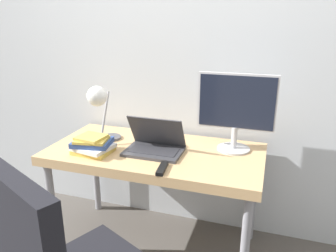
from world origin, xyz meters
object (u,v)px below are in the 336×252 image
object	(u,v)px
monitor	(236,108)
desk_lamp	(99,102)
book_stack	(93,145)
laptop	(155,145)

from	to	relation	value
monitor	desk_lamp	bearing A→B (deg)	-166.81
desk_lamp	book_stack	size ratio (longest dim) A/B	1.52
monitor	desk_lamp	xyz separation A→B (m)	(-0.83, -0.20, 0.02)
monitor	book_stack	bearing A→B (deg)	-158.52
desk_lamp	book_stack	xyz separation A→B (m)	(0.01, -0.13, -0.24)
desk_lamp	monitor	bearing A→B (deg)	13.19
desk_lamp	book_stack	bearing A→B (deg)	-86.06
laptop	book_stack	size ratio (longest dim) A/B	1.34
book_stack	laptop	bearing A→B (deg)	19.82
laptop	desk_lamp	bearing A→B (deg)	-179.83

